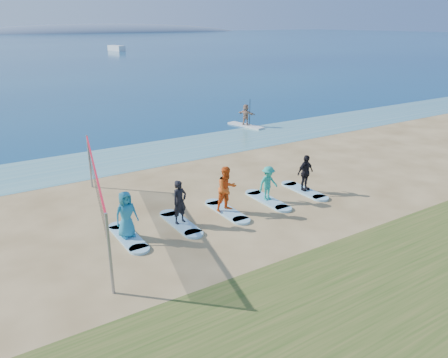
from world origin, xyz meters
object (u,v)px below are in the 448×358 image
surfboard_0 (128,237)px  student_0 (126,214)px  surfboard_1 (181,223)px  student_4 (305,173)px  paddleboarder (246,115)px  student_1 (180,202)px  volleyball_net (95,180)px  paddleboard (246,126)px  surfboard_4 (304,191)px  surfboard_3 (268,200)px  student_3 (268,183)px  surfboard_2 (227,211)px  boat_offshore_b (117,51)px  student_2 (227,189)px

surfboard_0 → student_0: student_0 is taller
surfboard_1 → student_4: size_ratio=1.34×
surfboard_0 → student_4: student_4 is taller
paddleboarder → student_1: 16.86m
volleyball_net → surfboard_0: size_ratio=4.03×
paddleboard → surfboard_4: size_ratio=1.36×
surfboard_3 → surfboard_4: size_ratio=1.00×
surfboard_1 → student_3: student_3 is taller
paddleboard → student_3: 14.29m
surfboard_2 → surfboard_1: bearing=180.0°
boat_offshore_b → surfboard_3: size_ratio=2.81×
paddleboarder → student_0: bearing=109.4°
surfboard_3 → surfboard_4: bearing=0.0°
student_1 → student_4: bearing=-12.3°
student_0 → surfboard_2: 4.31m
volleyball_net → paddleboarder: (14.34, 10.73, -1.03)m
surfboard_2 → surfboard_3: size_ratio=1.00×
volleyball_net → student_3: 7.09m
student_0 → student_3: bearing=-5.9°
surfboard_3 → student_3: (0.00, -0.00, 0.79)m
student_1 → surfboard_2: (2.11, 0.00, -0.89)m
surfboard_1 → surfboard_3: (4.21, 0.00, 0.00)m
surfboard_1 → student_4: bearing=-0.0°
student_2 → surfboard_3: bearing=-3.2°
paddleboard → surfboard_4: paddleboard is taller
volleyball_net → paddleboarder: bearing=36.8°
boat_offshore_b → surfboard_0: bearing=-118.2°
paddleboard → student_4: student_4 is taller
volleyball_net → surfboard_3: size_ratio=4.03×
student_0 → surfboard_1: bearing=-5.9°
volleyball_net → student_3: bearing=-11.7°
boat_offshore_b → student_4: student_4 is taller
surfboard_4 → student_4: bearing=-90.0°
surfboard_0 → surfboard_3: size_ratio=1.00×
student_1 → surfboard_2: student_1 is taller
boat_offshore_b → surfboard_0: size_ratio=2.81×
student_0 → surfboard_1: 2.29m
boat_offshore_b → surfboard_0: boat_offshore_b is taller
surfboard_1 → surfboard_2: size_ratio=1.00×
surfboard_0 → student_0: (0.00, -0.00, 0.90)m
surfboard_2 → student_0: bearing=-180.0°
student_3 → surfboard_4: size_ratio=0.68×
paddleboarder → surfboard_0: bearing=109.4°
paddleboarder → surfboard_0: 18.40m
student_2 → student_0: bearing=176.8°
surfboard_3 → volleyball_net: bearing=168.3°
boat_offshore_b → surfboard_3: bearing=-115.0°
student_2 → student_4: (4.21, 0.00, -0.10)m
student_0 → student_4: (8.43, 0.00, -0.03)m
boat_offshore_b → surfboard_2: 106.42m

